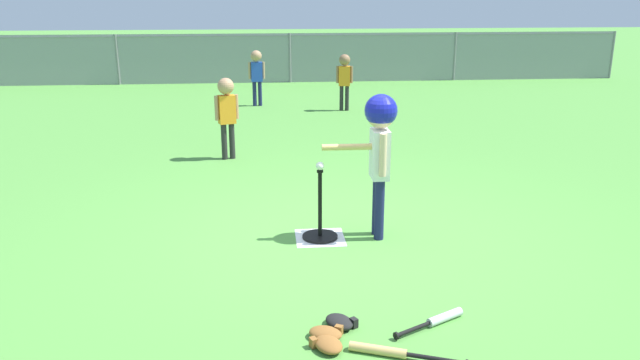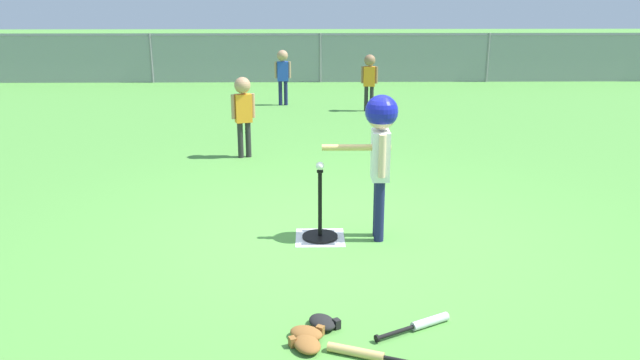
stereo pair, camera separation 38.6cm
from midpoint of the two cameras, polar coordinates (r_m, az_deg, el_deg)
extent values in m
plane|color=#51933D|center=(5.67, 3.68, -5.49)|extent=(60.00, 60.00, 0.00)
cube|color=white|center=(5.70, 1.95, -5.27)|extent=(0.44, 0.44, 0.01)
cylinder|color=black|center=(5.70, 1.95, -5.19)|extent=(0.32, 0.32, 0.03)
cylinder|color=black|center=(5.59, 1.98, -2.15)|extent=(0.04, 0.04, 0.62)
cylinder|color=black|center=(5.50, 2.01, 0.78)|extent=(0.06, 0.06, 0.02)
sphere|color=white|center=(5.48, 2.02, 1.25)|extent=(0.07, 0.07, 0.07)
cylinder|color=#191E4C|center=(5.59, 7.40, -2.85)|extent=(0.09, 0.09, 0.56)
cylinder|color=#191E4C|center=(5.71, 7.24, -2.43)|extent=(0.09, 0.09, 0.56)
cube|color=white|center=(5.50, 7.51, 2.24)|extent=(0.15, 0.25, 0.43)
cylinder|color=beige|center=(5.35, 7.74, 2.14)|extent=(0.06, 0.06, 0.37)
cylinder|color=beige|center=(5.64, 7.32, 2.95)|extent=(0.06, 0.06, 0.37)
sphere|color=beige|center=(5.42, 7.66, 5.86)|extent=(0.25, 0.25, 0.25)
sphere|color=#141999|center=(5.42, 7.67, 6.18)|extent=(0.29, 0.29, 0.29)
cylinder|color=#DBB266|center=(5.46, 5.35, 2.94)|extent=(0.60, 0.06, 0.06)
cylinder|color=#191E4C|center=(12.16, -2.21, 7.90)|extent=(0.07, 0.07, 0.47)
cylinder|color=#191E4C|center=(12.16, -2.71, 7.89)|extent=(0.07, 0.07, 0.47)
cube|color=#2347B7|center=(12.10, -2.49, 9.84)|extent=(0.22, 0.14, 0.36)
cylinder|color=tan|center=(12.11, -1.87, 9.97)|extent=(0.05, 0.05, 0.31)
cylinder|color=tan|center=(12.09, -3.11, 9.95)|extent=(0.05, 0.05, 0.31)
sphere|color=tan|center=(12.07, -2.50, 11.23)|extent=(0.21, 0.21, 0.21)
cylinder|color=#262626|center=(8.38, -5.23, 3.68)|extent=(0.07, 0.07, 0.48)
cylinder|color=#262626|center=(8.36, -5.94, 3.62)|extent=(0.07, 0.07, 0.48)
cube|color=orange|center=(8.28, -5.67, 6.50)|extent=(0.24, 0.19, 0.37)
cylinder|color=tan|center=(8.31, -4.78, 6.74)|extent=(0.05, 0.05, 0.32)
cylinder|color=tan|center=(8.25, -6.57, 6.61)|extent=(0.05, 0.05, 0.32)
sphere|color=tan|center=(8.23, -5.73, 8.56)|extent=(0.21, 0.21, 0.21)
cylinder|color=#262626|center=(11.61, 5.68, 7.36)|extent=(0.07, 0.07, 0.46)
cylinder|color=#262626|center=(11.62, 5.17, 7.38)|extent=(0.07, 0.07, 0.46)
cube|color=orange|center=(11.55, 5.48, 9.36)|extent=(0.22, 0.15, 0.36)
cylinder|color=#8C6647|center=(11.54, 6.12, 9.46)|extent=(0.05, 0.05, 0.30)
cylinder|color=#8C6647|center=(11.56, 4.85, 9.51)|extent=(0.05, 0.05, 0.30)
sphere|color=#8C6647|center=(11.52, 5.52, 10.78)|extent=(0.20, 0.20, 0.20)
cylinder|color=silver|center=(4.40, 12.52, -12.48)|extent=(0.28, 0.19, 0.06)
cylinder|color=black|center=(4.23, 9.53, -13.56)|extent=(0.27, 0.16, 0.03)
cylinder|color=black|center=(4.16, 7.93, -14.13)|extent=(0.04, 0.05, 0.05)
cylinder|color=#DBB266|center=(4.01, 6.11, -15.32)|extent=(0.36, 0.19, 0.06)
ellipsoid|color=brown|center=(4.05, 1.64, -14.77)|extent=(0.23, 0.27, 0.07)
cube|color=brown|center=(4.07, 0.28, -14.55)|extent=(0.06, 0.06, 0.06)
ellipsoid|color=brown|center=(4.16, 1.47, -13.81)|extent=(0.27, 0.24, 0.07)
cube|color=brown|center=(4.20, 2.73, -13.55)|extent=(0.06, 0.06, 0.06)
ellipsoid|color=black|center=(4.29, 2.85, -12.83)|extent=(0.25, 0.27, 0.07)
cube|color=black|center=(4.28, 4.18, -12.94)|extent=(0.06, 0.06, 0.06)
cylinder|color=slate|center=(15.56, -14.40, 10.67)|extent=(0.06, 0.06, 1.15)
cylinder|color=slate|center=(15.16, 0.75, 11.04)|extent=(0.06, 0.06, 1.15)
cylinder|color=slate|center=(15.79, 15.68, 10.66)|extent=(0.06, 0.06, 1.15)
cube|color=gray|center=(15.12, 0.76, 12.99)|extent=(16.00, 0.03, 0.03)
cube|color=gray|center=(15.16, 0.75, 11.04)|extent=(16.00, 0.01, 1.15)
camera|label=1|loc=(0.19, -88.00, 0.62)|focal=35.21mm
camera|label=2|loc=(0.19, 92.00, -0.62)|focal=35.21mm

